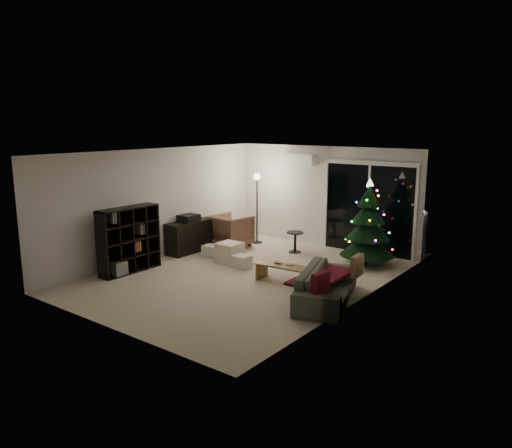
{
  "coord_description": "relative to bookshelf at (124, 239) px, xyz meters",
  "views": [
    {
      "loc": [
        6.09,
        -7.56,
        3.08
      ],
      "look_at": [
        0.1,
        0.3,
        1.05
      ],
      "focal_mm": 35.0,
      "sensor_mm": 36.0,
      "label": 1
    }
  ],
  "objects": [
    {
      "name": "side_table",
      "position": [
        2.05,
        3.42,
        -0.43
      ],
      "size": [
        0.44,
        0.44,
        0.5
      ],
      "primitive_type": "cylinder",
      "rotation": [
        0.0,
        0.0,
        -0.1
      ],
      "color": "black",
      "rests_on": "floor"
    },
    {
      "name": "cushion_a",
      "position": [
        4.55,
        1.6,
        -0.15
      ],
      "size": [
        0.15,
        0.4,
        0.39
      ],
      "primitive_type": "cube",
      "rotation": [
        0.0,
        0.0,
        0.09
      ],
      "color": "brown",
      "rests_on": "sofa"
    },
    {
      "name": "coffee_table",
      "position": [
        3.16,
        1.32,
        -0.5
      ],
      "size": [
        1.18,
        0.48,
        0.36
      ],
      "primitive_type": null,
      "rotation": [
        0.0,
        0.0,
        0.07
      ],
      "color": "olive",
      "rests_on": "floor"
    },
    {
      "name": "cardboard_box_b",
      "position": [
        1.85,
        1.62,
        -0.55
      ],
      "size": [
        0.4,
        0.31,
        0.27
      ],
      "primitive_type": "cube",
      "rotation": [
        0.0,
        0.0,
        -0.04
      ],
      "color": "beige",
      "rests_on": "floor"
    },
    {
      "name": "media_cabinet",
      "position": [
        0.0,
        1.91,
        -0.31
      ],
      "size": [
        0.45,
        1.21,
        0.75
      ],
      "primitive_type": "cube",
      "rotation": [
        0.0,
        0.0,
        -0.0
      ],
      "color": "black",
      "rests_on": "floor"
    },
    {
      "name": "sofa_throw",
      "position": [
        4.2,
        0.95,
        -0.26
      ],
      "size": [
        0.63,
        1.45,
        0.05
      ],
      "primitive_type": "cube",
      "color": "#5A0612",
      "rests_on": "sofa"
    },
    {
      "name": "stereo",
      "position": [
        0.0,
        1.91,
        0.15
      ],
      "size": [
        0.38,
        0.45,
        0.16
      ],
      "primitive_type": "cube",
      "color": "black",
      "rests_on": "media_cabinet"
    },
    {
      "name": "remote_a",
      "position": [
        3.01,
        1.32,
        -0.31
      ],
      "size": [
        0.14,
        0.04,
        0.02
      ],
      "primitive_type": "cube",
      "color": "black",
      "rests_on": "coffee_table"
    },
    {
      "name": "cushion_b",
      "position": [
        4.55,
        0.3,
        -0.15
      ],
      "size": [
        0.14,
        0.39,
        0.39
      ],
      "primitive_type": "cube",
      "rotation": [
        0.0,
        0.0,
        -0.07
      ],
      "color": "#5A0612",
      "rests_on": "sofa"
    },
    {
      "name": "floor_lamp",
      "position": [
        0.73,
        3.64,
        0.19
      ],
      "size": [
        0.28,
        0.28,
        1.75
      ],
      "primitive_type": "cylinder",
      "color": "black",
      "rests_on": "floor"
    },
    {
      "name": "ottoman",
      "position": [
        1.35,
        1.81,
        -0.46
      ],
      "size": [
        0.5,
        0.5,
        0.44
      ],
      "primitive_type": "cube",
      "rotation": [
        0.0,
        0.0,
        0.02
      ],
      "color": "beige",
      "rests_on": "floor"
    },
    {
      "name": "sofa",
      "position": [
        4.3,
        0.95,
        -0.39
      ],
      "size": [
        1.39,
        2.16,
        0.59
      ],
      "primitive_type": "imported",
      "rotation": [
        0.0,
        0.0,
        1.9
      ],
      "color": "#3E413D",
      "rests_on": "floor"
    },
    {
      "name": "bookshelf",
      "position": [
        0.0,
        0.0,
        0.0
      ],
      "size": [
        0.61,
        1.41,
        1.37
      ],
      "primitive_type": null,
      "rotation": [
        0.0,
        0.0,
        -0.2
      ],
      "color": "black",
      "rests_on": "floor"
    },
    {
      "name": "remote_b",
      "position": [
        3.26,
        1.37,
        -0.31
      ],
      "size": [
        0.14,
        0.08,
        0.02
      ],
      "primitive_type": "cube",
      "rotation": [
        0.0,
        0.0,
        0.35
      ],
      "color": "slate",
      "rests_on": "coffee_table"
    },
    {
      "name": "room",
      "position": [
        2.71,
        2.67,
        0.33
      ],
      "size": [
        6.5,
        7.51,
        2.6
      ],
      "color": "beige",
      "rests_on": "ground"
    },
    {
      "name": "armchair",
      "position": [
        0.48,
        2.89,
        -0.27
      ],
      "size": [
        0.94,
        0.96,
        0.82
      ],
      "primitive_type": "imported",
      "rotation": [
        0.0,
        0.0,
        3.07
      ],
      "color": "brown",
      "rests_on": "floor"
    },
    {
      "name": "christmas_tree",
      "position": [
        3.87,
        3.48,
        0.27
      ],
      "size": [
        1.41,
        1.41,
        1.91
      ],
      "primitive_type": "cone",
      "rotation": [
        0.0,
        0.0,
        0.22
      ],
      "color": "black",
      "rests_on": "floor"
    },
    {
      "name": "cardboard_box_a",
      "position": [
        0.74,
        1.89,
        -0.55
      ],
      "size": [
        0.42,
        0.34,
        0.28
      ],
      "primitive_type": "cube",
      "rotation": [
        0.0,
        0.0,
        0.13
      ],
      "color": "beige",
      "rests_on": "floor"
    }
  ]
}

